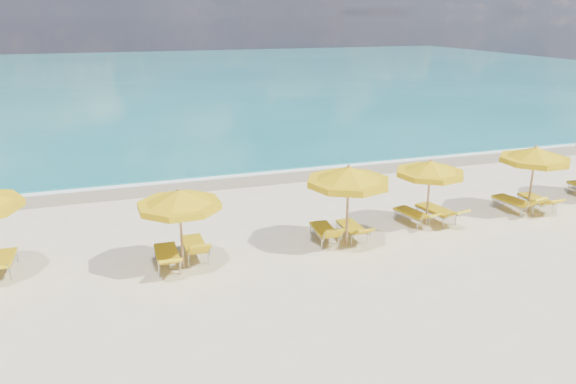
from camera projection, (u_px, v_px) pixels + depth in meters
name	position (u px, v px, depth m)	size (l,w,h in m)	color
ground_plane	(304.00, 245.00, 16.67)	(120.00, 120.00, 0.00)	beige
ocean	(148.00, 77.00, 59.93)	(120.00, 80.00, 0.30)	#147073
wet_sand_band	(242.00, 178.00, 23.34)	(120.00, 2.60, 0.01)	tan
foam_line	(238.00, 173.00, 24.06)	(120.00, 1.20, 0.03)	white
whitecap_near	(90.00, 141.00, 30.15)	(14.00, 0.36, 0.05)	white
whitecap_far	(292.00, 107.00, 40.75)	(18.00, 0.30, 0.05)	white
umbrella_3	(179.00, 200.00, 14.58)	(2.90, 2.90, 2.27)	tan
umbrella_4	(348.00, 177.00, 16.02)	(2.69, 2.69, 2.48)	tan
umbrella_5	(430.00, 169.00, 17.67)	(2.58, 2.58, 2.21)	tan
umbrella_6	(535.00, 155.00, 18.81)	(3.05, 3.05, 2.37)	tan
lounger_2_right	(3.00, 265.00, 14.84)	(0.65, 1.84, 0.67)	#A5A8AD
lounger_3_left	(167.00, 260.00, 15.16)	(0.65, 1.88, 0.73)	#A5A8AD
lounger_3_right	(195.00, 250.00, 15.76)	(0.63, 1.80, 0.82)	#A5A8AD
lounger_4_left	(325.00, 235.00, 16.86)	(0.71, 1.78, 0.80)	#A5A8AD
lounger_4_right	(352.00, 232.00, 17.11)	(0.60, 1.72, 0.69)	#A5A8AD
lounger_5_left	(413.00, 217.00, 18.33)	(0.88, 1.80, 0.65)	#A5A8AD
lounger_5_right	(437.00, 215.00, 18.51)	(0.97, 1.98, 0.73)	#A5A8AD
lounger_6_left	(514.00, 206.00, 19.37)	(0.91, 1.92, 0.83)	#A5A8AD
lounger_6_right	(536.00, 203.00, 19.66)	(0.70, 1.81, 0.70)	#A5A8AD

